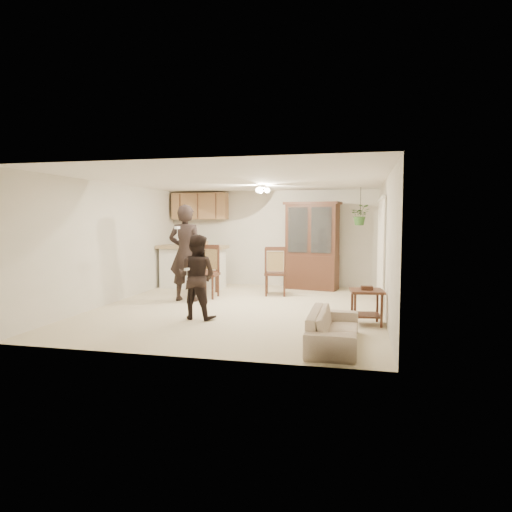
% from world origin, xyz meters
% --- Properties ---
extents(floor, '(6.50, 6.50, 0.00)m').
position_xyz_m(floor, '(0.00, 0.00, 0.00)').
color(floor, beige).
rests_on(floor, ground).
extents(ceiling, '(5.50, 6.50, 0.02)m').
position_xyz_m(ceiling, '(0.00, 0.00, 2.50)').
color(ceiling, white).
rests_on(ceiling, wall_back).
extents(wall_back, '(5.50, 0.02, 2.50)m').
position_xyz_m(wall_back, '(0.00, 3.25, 1.25)').
color(wall_back, silver).
rests_on(wall_back, ground).
extents(wall_front, '(5.50, 0.02, 2.50)m').
position_xyz_m(wall_front, '(0.00, -3.25, 1.25)').
color(wall_front, silver).
rests_on(wall_front, ground).
extents(wall_left, '(0.02, 6.50, 2.50)m').
position_xyz_m(wall_left, '(-2.75, 0.00, 1.25)').
color(wall_left, silver).
rests_on(wall_left, ground).
extents(wall_right, '(0.02, 6.50, 2.50)m').
position_xyz_m(wall_right, '(2.75, 0.00, 1.25)').
color(wall_right, silver).
rests_on(wall_right, ground).
extents(breakfast_bar, '(1.60, 0.55, 1.00)m').
position_xyz_m(breakfast_bar, '(-1.85, 2.35, 0.50)').
color(breakfast_bar, white).
rests_on(breakfast_bar, floor).
extents(bar_top, '(1.75, 0.70, 0.08)m').
position_xyz_m(bar_top, '(-1.85, 2.35, 1.05)').
color(bar_top, tan).
rests_on(bar_top, breakfast_bar).
extents(upper_cabinets, '(1.50, 0.34, 0.70)m').
position_xyz_m(upper_cabinets, '(-1.90, 3.07, 2.10)').
color(upper_cabinets, '#8D5D3D').
rests_on(upper_cabinets, wall_back).
extents(vertical_blinds, '(0.06, 2.30, 2.10)m').
position_xyz_m(vertical_blinds, '(2.71, 0.90, 1.10)').
color(vertical_blinds, white).
rests_on(vertical_blinds, wall_right).
extents(ceiling_fixture, '(0.36, 0.36, 0.20)m').
position_xyz_m(ceiling_fixture, '(0.20, 1.20, 2.40)').
color(ceiling_fixture, beige).
rests_on(ceiling_fixture, ceiling).
extents(hanging_plant, '(0.43, 0.37, 0.48)m').
position_xyz_m(hanging_plant, '(2.30, 2.40, 1.85)').
color(hanging_plant, '#265923').
rests_on(hanging_plant, ceiling).
extents(plant_cord, '(0.01, 0.01, 0.65)m').
position_xyz_m(plant_cord, '(2.30, 2.40, 2.17)').
color(plant_cord, black).
rests_on(plant_cord, ceiling).
extents(sofa, '(0.74, 1.88, 0.73)m').
position_xyz_m(sofa, '(1.96, -2.28, 0.37)').
color(sofa, beige).
rests_on(sofa, floor).
extents(adult, '(0.67, 0.45, 1.80)m').
position_xyz_m(adult, '(-1.33, 0.56, 0.90)').
color(adult, black).
rests_on(adult, floor).
extents(child, '(0.72, 0.60, 1.35)m').
position_xyz_m(child, '(-0.49, -1.07, 0.68)').
color(child, black).
rests_on(child, floor).
extents(china_hutch, '(1.46, 0.79, 2.18)m').
position_xyz_m(china_hutch, '(1.14, 2.82, 1.08)').
color(china_hutch, '#391C15').
rests_on(china_hutch, floor).
extents(side_table, '(0.59, 0.59, 0.65)m').
position_xyz_m(side_table, '(2.42, -0.86, 0.30)').
color(side_table, '#391C15').
rests_on(side_table, floor).
extents(chair_bar, '(0.53, 0.53, 1.18)m').
position_xyz_m(chair_bar, '(-1.04, 1.03, 0.33)').
color(chair_bar, '#391C15').
rests_on(chair_bar, floor).
extents(chair_hutch_left, '(0.63, 0.63, 1.12)m').
position_xyz_m(chair_hutch_left, '(-1.31, 1.66, 0.32)').
color(chair_hutch_left, '#391C15').
rests_on(chair_hutch_left, floor).
extents(chair_hutch_right, '(0.57, 0.57, 1.13)m').
position_xyz_m(chair_hutch_right, '(0.41, 1.70, 0.32)').
color(chair_hutch_right, '#391C15').
rests_on(chair_hutch_right, floor).
extents(controller_adult, '(0.06, 0.18, 0.06)m').
position_xyz_m(controller_adult, '(-1.32, 0.08, 1.58)').
color(controller_adult, white).
rests_on(controller_adult, adult).
extents(controller_child, '(0.06, 0.13, 0.04)m').
position_xyz_m(controller_child, '(-0.54, -1.41, 0.91)').
color(controller_child, white).
rests_on(controller_child, child).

